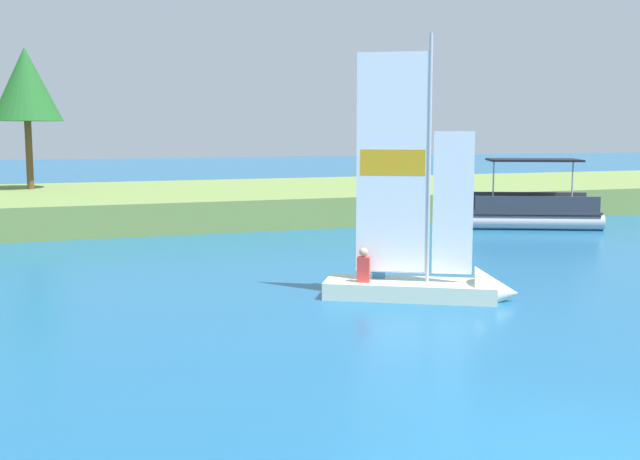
# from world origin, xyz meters

# --- Properties ---
(shore_bank) EXTENTS (80.00, 12.53, 1.19)m
(shore_bank) POSITION_xyz_m (0.00, 27.36, 0.59)
(shore_bank) COLOR olive
(shore_bank) RESTS_ON ground
(shoreline_tree_centre) EXTENTS (3.04, 3.04, 6.20)m
(shoreline_tree_centre) POSITION_xyz_m (-6.35, 29.87, 5.76)
(shoreline_tree_centre) COLOR brown
(shoreline_tree_centre) RESTS_ON shore_bank
(sailboat) EXTENTS (4.37, 3.18, 6.28)m
(sailboat) POSITION_xyz_m (2.57, 8.48, 0.49)
(sailboat) COLOR silver
(sailboat) RESTS_ON ground
(pontoon_boat) EXTENTS (5.54, 4.10, 2.67)m
(pontoon_boat) POSITION_xyz_m (12.26, 18.89, 0.66)
(pontoon_boat) COLOR #B2B2B7
(pontoon_boat) RESTS_ON ground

